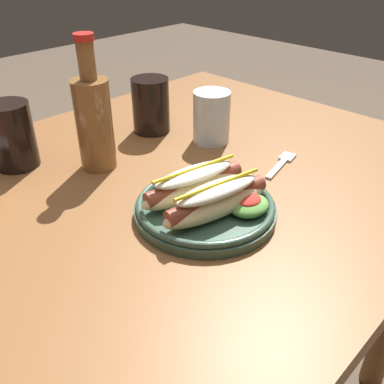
{
  "coord_description": "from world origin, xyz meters",
  "views": [
    {
      "loc": [
        -0.46,
        -0.52,
        1.14
      ],
      "look_at": [
        -0.02,
        -0.1,
        0.77
      ],
      "focal_mm": 40.27,
      "sensor_mm": 36.0,
      "label": 1
    }
  ],
  "objects": [
    {
      "name": "dining_table",
      "position": [
        0.0,
        0.0,
        0.63
      ],
      "size": [
        1.15,
        0.87,
        0.74
      ],
      "color": "brown",
      "rests_on": "ground_plane"
    },
    {
      "name": "hot_dog_plate",
      "position": [
        -0.02,
        -0.13,
        0.77
      ],
      "size": [
        0.23,
        0.23,
        0.08
      ],
      "color": "#334C3D",
      "rests_on": "dining_table"
    },
    {
      "name": "fork",
      "position": [
        0.21,
        -0.12,
        0.74
      ],
      "size": [
        0.12,
        0.05,
        0.0
      ],
      "rotation": [
        0.0,
        0.0,
        0.23
      ],
      "color": "silver",
      "rests_on": "dining_table"
    },
    {
      "name": "soda_cup",
      "position": [
        -0.15,
        0.25,
        0.8
      ],
      "size": [
        0.08,
        0.08,
        0.13
      ],
      "primitive_type": "cylinder",
      "color": "black",
      "rests_on": "dining_table"
    },
    {
      "name": "water_cup",
      "position": [
        0.2,
        0.06,
        0.8
      ],
      "size": [
        0.08,
        0.08,
        0.11
      ],
      "primitive_type": "cylinder",
      "color": "silver",
      "rests_on": "dining_table"
    },
    {
      "name": "extra_cup",
      "position": [
        0.14,
        0.19,
        0.8
      ],
      "size": [
        0.08,
        0.08,
        0.12
      ],
      "primitive_type": "cylinder",
      "color": "black",
      "rests_on": "dining_table"
    },
    {
      "name": "glass_bottle",
      "position": [
        -0.05,
        0.13,
        0.84
      ],
      "size": [
        0.07,
        0.07,
        0.25
      ],
      "color": "brown",
      "rests_on": "dining_table"
    }
  ]
}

